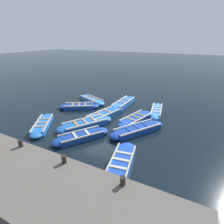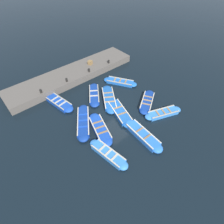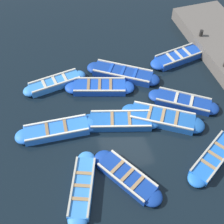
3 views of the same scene
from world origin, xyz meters
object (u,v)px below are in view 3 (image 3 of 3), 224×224
object	(u,v)px
boat_outer_right	(82,188)
bollard_south	(201,33)
boat_tucked	(57,130)
boat_mid_row	(162,118)
boat_alongside	(214,157)
boat_far_corner	(123,74)
boat_inner_gap	(55,83)
boat_centre	(121,121)
boat_end_of_row	(127,177)
boat_outer_left	(100,87)
boat_bow_out	(178,57)
boat_broadside	(183,102)

from	to	relation	value
boat_outer_right	bollard_south	world-z (taller)	bollard_south
boat_tucked	boat_mid_row	xyz separation A→B (m)	(4.86, -0.75, -0.01)
boat_outer_right	boat_alongside	world-z (taller)	boat_outer_right
boat_tucked	boat_far_corner	distance (m)	4.82
boat_tucked	boat_inner_gap	distance (m)	3.04
bollard_south	boat_centre	bearing A→B (deg)	-146.03
boat_alongside	bollard_south	distance (m)	7.70
boat_centre	boat_far_corner	bearing A→B (deg)	69.94
boat_end_of_row	boat_centre	distance (m)	2.86
boat_outer_right	boat_mid_row	size ratio (longest dim) A/B	0.90
boat_outer_left	boat_mid_row	distance (m)	3.60
boat_inner_gap	boat_far_corner	world-z (taller)	boat_far_corner
boat_far_corner	boat_outer_left	bearing A→B (deg)	-157.59
boat_inner_gap	boat_alongside	bearing A→B (deg)	-48.18
boat_end_of_row	bollard_south	size ratio (longest dim) A/B	9.56
boat_tucked	boat_outer_right	xyz separation A→B (m)	(0.45, -3.06, -0.02)
bollard_south	boat_far_corner	bearing A→B (deg)	-167.40
boat_outer_right	boat_bow_out	size ratio (longest dim) A/B	0.96
boat_outer_left	boat_bow_out	bearing A→B (deg)	11.19
boat_outer_right	boat_centre	xyz separation A→B (m)	(2.49, 2.72, 0.01)
boat_mid_row	boat_far_corner	distance (m)	3.50
boat_alongside	boat_mid_row	xyz separation A→B (m)	(-1.29, 2.58, 0.04)
boat_inner_gap	boat_far_corner	distance (m)	3.58
boat_outer_right	boat_alongside	distance (m)	5.70
boat_outer_left	boat_mid_row	world-z (taller)	boat_mid_row
boat_tucked	bollard_south	distance (m)	9.82
boat_outer_right	boat_end_of_row	size ratio (longest dim) A/B	1.02
boat_centre	boat_far_corner	size ratio (longest dim) A/B	1.02
boat_broadside	boat_centre	size ratio (longest dim) A/B	0.86
bollard_south	boat_alongside	bearing A→B (deg)	-112.17
boat_far_corner	boat_broadside	bearing A→B (deg)	-50.97
boat_alongside	boat_broadside	distance (m)	3.25
bollard_south	boat_tucked	bearing A→B (deg)	-157.38
boat_tucked	boat_mid_row	distance (m)	4.92
boat_tucked	boat_far_corner	bearing A→B (deg)	33.28
boat_outer_right	boat_broadside	distance (m)	6.52
boat_bow_out	boat_far_corner	distance (m)	3.38
boat_bow_out	boat_inner_gap	xyz separation A→B (m)	(-6.92, 0.00, -0.00)
boat_outer_left	boat_far_corner	xyz separation A→B (m)	(1.44, 0.59, 0.01)
boat_outer_left	boat_far_corner	bearing A→B (deg)	22.41
boat_outer_left	boat_broadside	xyz separation A→B (m)	(3.65, -2.14, -0.01)
boat_bow_out	boat_end_of_row	bearing A→B (deg)	-129.68
boat_end_of_row	boat_tucked	bearing A→B (deg)	126.30
boat_outer_right	boat_tucked	bearing A→B (deg)	98.39
boat_outer_left	boat_mid_row	xyz separation A→B (m)	(2.26, -2.81, 0.01)
boat_outer_left	boat_end_of_row	distance (m)	5.20
boat_end_of_row	boat_centre	xyz separation A→B (m)	(0.64, 2.79, 0.01)
boat_outer_left	boat_far_corner	world-z (taller)	boat_far_corner
boat_broadside	boat_bow_out	bearing A→B (deg)	69.67
boat_alongside	boat_bow_out	world-z (taller)	boat_bow_out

